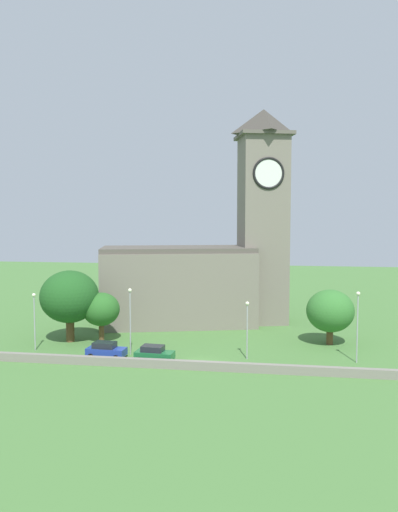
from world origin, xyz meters
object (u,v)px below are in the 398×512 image
car_green (154,353)px  streetlamp_west_mid (130,311)px  streetlamp_west_end (34,312)px  church (208,261)px  car_blue (106,350)px  streetlamp_east_mid (358,316)px  tree_churchyard (70,297)px  streetlamp_central (247,320)px  tree_riverside_west (330,311)px  tree_riverside_east (101,309)px

car_green → streetlamp_west_mid: streetlamp_west_mid is taller
streetlamp_west_end → streetlamp_west_mid: size_ratio=0.89×
car_green → streetlamp_west_mid: size_ratio=0.57×
church → car_blue: church is taller
streetlamp_west_end → streetlamp_west_mid: 11.86m
streetlamp_east_mid → tree_churchyard: bearing=173.3°
streetlamp_west_end → streetlamp_west_mid: streetlamp_west_mid is taller
streetlamp_central → tree_riverside_west: (9.90, 8.17, -0.18)m
streetlamp_west_mid → streetlamp_central: streetlamp_west_mid is taller
car_blue → streetlamp_central: (15.87, 1.98, 3.51)m
tree_churchyard → tree_riverside_west: 33.09m
church → tree_riverside_west: size_ratio=4.61×
car_green → streetlamp_west_end: 15.88m
church → streetlamp_west_end: bearing=-134.3°
streetlamp_west_mid → tree_churchyard: size_ratio=0.85×
streetlamp_central → tree_churchyard: tree_churchyard is taller
church → streetlamp_east_mid: size_ratio=4.05×
tree_riverside_west → streetlamp_east_mid: bearing=-74.8°
church → car_green: church is taller
car_green → streetlamp_west_end: size_ratio=0.63×
church → car_blue: (-8.83, -20.62, -8.52)m
church → streetlamp_east_mid: church is taller
streetlamp_east_mid → tree_riverside_west: bearing=105.2°
car_blue → tree_churchyard: (-7.08, 6.54, 4.89)m
tree_riverside_east → car_green: bearing=-41.0°
car_green → tree_riverside_west: 22.94m
car_green → streetlamp_central: (10.12, 2.51, 3.53)m
car_green → tree_riverside_west: tree_riverside_west is taller
car_blue → streetlamp_west_mid: streetlamp_west_mid is taller
church → car_blue: bearing=-113.2°
streetlamp_west_mid → tree_riverside_west: bearing=19.6°
car_green → tree_churchyard: 15.45m
streetlamp_east_mid → tree_churchyard: (-34.95, 4.12, 0.62)m
streetlamp_west_end → streetlamp_west_mid: bearing=0.1°
car_blue → streetlamp_west_mid: size_ratio=0.58×
car_blue → car_green: 5.77m
church → streetlamp_west_mid: size_ratio=4.12×
tree_churchyard → tree_riverside_east: size_ratio=1.45×
streetlamp_west_mid → streetlamp_east_mid: size_ratio=0.98×
tree_riverside_west → tree_riverside_east: bearing=-174.1°
car_blue → tree_riverside_east: (-3.12, 7.16, 3.25)m
streetlamp_central → streetlamp_east_mid: size_ratio=0.83×
streetlamp_west_end → streetlamp_east_mid: 37.39m
church → tree_riverside_east: (-11.95, -13.46, -5.27)m
tree_churchyard → tree_riverside_east: bearing=9.0°
streetlamp_west_mid → tree_riverside_east: bearing=135.6°
car_blue → tree_riverside_east: bearing=113.5°
church → tree_churchyard: bearing=-138.5°
church → streetlamp_central: (7.04, -18.64, -5.02)m
car_green → car_blue: bearing=174.7°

